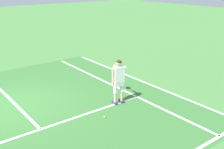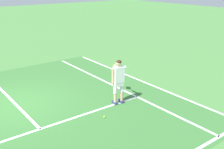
# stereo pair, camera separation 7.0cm
# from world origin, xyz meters

# --- Properties ---
(ground_plane) EXTENTS (80.00, 80.00, 0.00)m
(ground_plane) POSITION_xyz_m (0.00, 0.00, 0.00)
(ground_plane) COLOR #477F3D
(court_inner_surface) EXTENTS (10.98, 10.47, 0.00)m
(court_inner_surface) POSITION_xyz_m (0.00, -0.91, 0.00)
(court_inner_surface) COLOR #387033
(court_inner_surface) RESTS_ON ground
(line_service) EXTENTS (8.23, 0.10, 0.01)m
(line_service) POSITION_xyz_m (0.00, -2.28, 0.00)
(line_service) COLOR white
(line_service) RESTS_ON ground
(line_centre_service) EXTENTS (0.10, 6.40, 0.01)m
(line_centre_service) POSITION_xyz_m (0.00, 0.92, 0.00)
(line_centre_service) COLOR white
(line_centre_service) RESTS_ON ground
(line_singles_right) EXTENTS (0.10, 10.07, 0.01)m
(line_singles_right) POSITION_xyz_m (4.12, -0.91, 0.00)
(line_singles_right) COLOR white
(line_singles_right) RESTS_ON ground
(line_doubles_right) EXTENTS (0.10, 10.07, 0.01)m
(line_doubles_right) POSITION_xyz_m (5.49, -0.91, 0.00)
(line_doubles_right) COLOR white
(line_doubles_right) RESTS_ON ground
(tennis_player) EXTENTS (0.76, 1.08, 1.71)m
(tennis_player) POSITION_xyz_m (3.16, -2.26, 0.99)
(tennis_player) COLOR navy
(tennis_player) RESTS_ON ground
(tennis_ball_near_feet) EXTENTS (0.07, 0.07, 0.07)m
(tennis_ball_near_feet) POSITION_xyz_m (2.05, -2.89, 0.03)
(tennis_ball_near_feet) COLOR #CCE02D
(tennis_ball_near_feet) RESTS_ON ground
(tennis_ball_by_baseline) EXTENTS (0.07, 0.07, 0.07)m
(tennis_ball_by_baseline) POSITION_xyz_m (3.77, -1.75, 0.03)
(tennis_ball_by_baseline) COLOR #CCE02D
(tennis_ball_by_baseline) RESTS_ON ground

